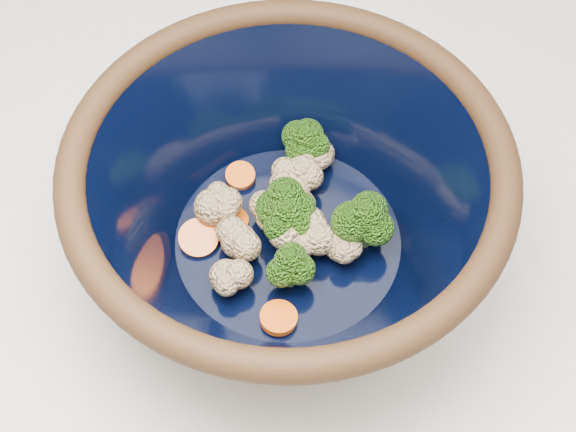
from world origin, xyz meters
name	(u,v)px	position (x,y,z in m)	size (l,w,h in m)	color
mixing_bowl	(288,206)	(-0.12, -0.02, 0.98)	(0.37, 0.37, 0.14)	black
vegetable_pile	(294,211)	(-0.12, -0.01, 0.96)	(0.15, 0.17, 0.06)	#608442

